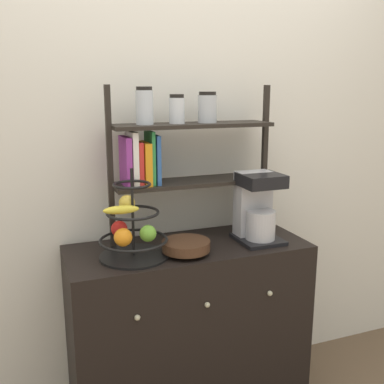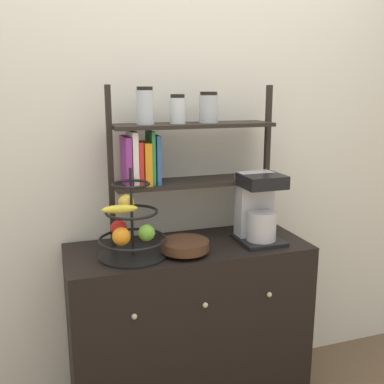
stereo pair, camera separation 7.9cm
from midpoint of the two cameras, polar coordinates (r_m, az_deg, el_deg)
wall_back at (r=2.24m, az=-1.66°, el=6.13°), size 7.00×0.05×2.60m
sideboard at (r=2.28m, az=0.58°, el=-17.05°), size 1.11×0.46×0.86m
coffee_maker at (r=2.15m, az=9.40°, el=-2.01°), size 0.20×0.22×0.33m
fruit_stand at (r=1.94m, az=-6.68°, el=-4.71°), size 0.30×0.30×0.39m
wooden_bowl at (r=1.98m, az=0.25°, el=-6.89°), size 0.21×0.21×0.06m
shelf_hutch at (r=2.08m, az=-1.34°, el=5.69°), size 0.80×0.20×0.73m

